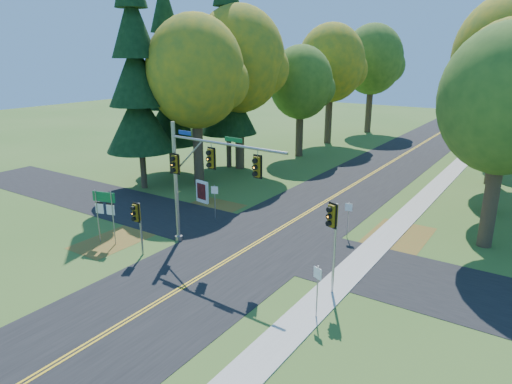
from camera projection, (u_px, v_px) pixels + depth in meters
The scene contains 29 objects.
ground at pixel (243, 251), 26.42m from camera, with size 160.00×160.00×0.00m, color #355B20.
road_main at pixel (243, 251), 26.42m from camera, with size 8.00×160.00×0.02m, color black.
road_cross at pixel (261, 240), 28.01m from camera, with size 60.00×6.00×0.02m, color black.
centerline_left at pixel (241, 251), 26.46m from camera, with size 0.10×160.00×0.01m, color gold.
centerline_right at pixel (244, 251), 26.36m from camera, with size 0.10×160.00×0.01m, color gold.
sidewalk_east at pixel (342, 279), 23.12m from camera, with size 1.60×160.00×0.06m, color #9E998E.
leaf_patch_w_near at pixel (201, 211), 33.05m from camera, with size 4.00×6.00×0.00m, color brown.
leaf_patch_e at pixel (391, 243), 27.58m from camera, with size 3.50×8.00×0.00m, color brown.
leaf_patch_w_far at pixel (115, 240), 28.01m from camera, with size 3.00×5.00×0.00m, color brown.
tree_w_a at pixel (197, 73), 37.01m from camera, with size 8.00×8.00×14.15m.
tree_e_a at pixel (508, 101), 24.76m from camera, with size 7.20×7.20×12.73m.
tree_w_b at pixel (240, 60), 42.55m from camera, with size 8.60×8.60×15.38m.
tree_e_b at pixel (511, 86), 30.38m from camera, with size 7.60×7.60×13.33m.
tree_w_c at pixel (302, 83), 48.61m from camera, with size 6.80×6.80×11.91m.
tree_e_c at pixel (510, 57), 36.89m from camera, with size 8.80×8.80×15.79m.
tree_w_d at pixel (332, 63), 55.32m from camera, with size 8.20×8.20×14.56m.
tree_e_d at pixel (509, 82), 45.23m from camera, with size 7.00×7.00×12.32m.
tree_w_e at pixel (373, 60), 63.26m from camera, with size 8.40×8.40×14.97m.
pine_a at pixel (136, 77), 36.20m from camera, with size 5.60×5.60×19.48m.
pine_b at pixel (168, 86), 41.27m from camera, with size 5.60×5.60×17.31m.
pine_c at pixel (227, 67), 43.20m from camera, with size 5.60×5.60×20.56m.
traffic_mast at pixel (199, 171), 25.43m from camera, with size 8.03×0.91×7.29m.
east_signal_pole at pixel (333, 226), 20.75m from camera, with size 0.51×0.61×4.60m.
ped_signal_pole at pixel (137, 217), 25.18m from camera, with size 0.50×0.58×3.18m.
route_sign_cluster at pixel (105, 206), 26.97m from camera, with size 1.50×0.43×3.30m.
info_kiosk at pixel (202, 192), 34.82m from camera, with size 1.25×0.36×1.71m.
reg_sign_e_north at pixel (348, 214), 27.96m from camera, with size 0.44×0.11×2.32m.
reg_sign_e_south at pixel (317, 283), 19.34m from camera, with size 0.45×0.22×2.47m.
reg_sign_w at pixel (215, 196), 30.89m from camera, with size 0.45×0.22×2.50m.
Camera 1 is at (14.11, -19.74, 11.04)m, focal length 32.00 mm.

